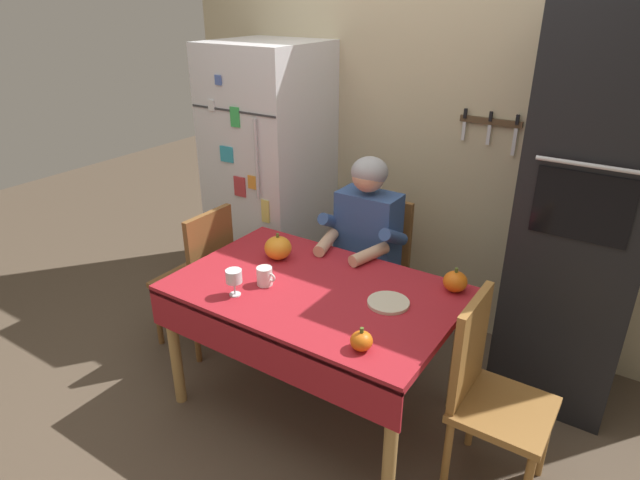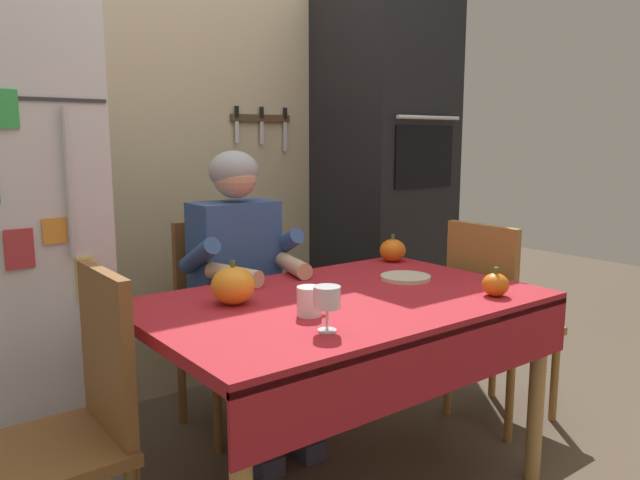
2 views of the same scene
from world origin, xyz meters
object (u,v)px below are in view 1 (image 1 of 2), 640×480
(wall_oven, at_px, (587,216))
(seated_person, at_px, (362,244))
(wine_glass, at_px, (234,277))
(refrigerator, at_px, (270,178))
(chair_behind_person, at_px, (376,265))
(dining_table, at_px, (312,303))
(pumpkin_small, at_px, (455,281))
(chair_left_side, at_px, (201,273))
(serving_tray, at_px, (388,303))
(coffee_mug, at_px, (265,276))
(chair_right_side, at_px, (488,389))
(pumpkin_large, at_px, (278,248))
(pumpkin_medium, at_px, (361,341))

(wall_oven, distance_m, seated_person, 1.19)
(wall_oven, xyz_separation_m, wine_glass, (-1.33, -1.18, -0.21))
(refrigerator, bearing_deg, chair_behind_person, -5.78)
(dining_table, distance_m, pumpkin_small, 0.71)
(seated_person, xyz_separation_m, wine_glass, (-0.22, -0.86, 0.10))
(chair_left_side, xyz_separation_m, serving_tray, (1.28, -0.03, 0.24))
(coffee_mug, distance_m, pumpkin_small, 0.94)
(dining_table, bearing_deg, wine_glass, -137.73)
(chair_right_side, relative_size, pumpkin_large, 6.19)
(dining_table, bearing_deg, pumpkin_large, 152.93)
(refrigerator, relative_size, wine_glass, 13.35)
(chair_left_side, relative_size, wine_glass, 6.90)
(wall_oven, distance_m, chair_left_side, 2.18)
(chair_left_side, height_order, coffee_mug, chair_left_side)
(chair_right_side, bearing_deg, refrigerator, 155.38)
(wall_oven, height_order, pumpkin_medium, wall_oven)
(seated_person, bearing_deg, chair_right_side, -30.70)
(refrigerator, relative_size, chair_left_side, 1.94)
(chair_behind_person, relative_size, wine_glass, 6.90)
(dining_table, xyz_separation_m, chair_right_side, (0.90, 0.04, -0.14))
(wall_oven, bearing_deg, pumpkin_large, -151.85)
(chair_left_side, distance_m, wine_glass, 0.79)
(chair_behind_person, distance_m, wine_glass, 1.12)
(wine_glass, bearing_deg, pumpkin_medium, -3.52)
(refrigerator, height_order, chair_left_side, refrigerator)
(dining_table, relative_size, pumpkin_medium, 13.42)
(refrigerator, distance_m, chair_right_side, 2.07)
(refrigerator, bearing_deg, pumpkin_small, -18.28)
(pumpkin_large, height_order, pumpkin_medium, pumpkin_large)
(refrigerator, distance_m, pumpkin_large, 0.94)
(refrigerator, distance_m, chair_behind_person, 0.98)
(chair_left_side, bearing_deg, pumpkin_large, 6.59)
(chair_behind_person, height_order, pumpkin_large, chair_behind_person)
(chair_behind_person, height_order, serving_tray, chair_behind_person)
(chair_left_side, height_order, wine_glass, chair_left_side)
(wall_oven, height_order, dining_table, wall_oven)
(chair_behind_person, xyz_separation_m, serving_tray, (0.44, -0.71, 0.24))
(chair_behind_person, bearing_deg, wine_glass, -101.98)
(seated_person, bearing_deg, pumpkin_large, -123.98)
(chair_left_side, relative_size, pumpkin_small, 7.44)
(wine_glass, distance_m, pumpkin_small, 1.08)
(seated_person, bearing_deg, refrigerator, 162.63)
(refrigerator, xyz_separation_m, serving_tray, (1.33, -0.80, -0.15))
(dining_table, relative_size, chair_behind_person, 1.51)
(dining_table, distance_m, chair_behind_person, 0.81)
(chair_left_side, xyz_separation_m, pumpkin_small, (1.49, 0.26, 0.28))
(refrigerator, bearing_deg, pumpkin_medium, -40.19)
(wine_glass, relative_size, pumpkin_small, 1.08)
(wall_oven, bearing_deg, serving_tray, -128.44)
(refrigerator, distance_m, wine_glass, 1.32)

